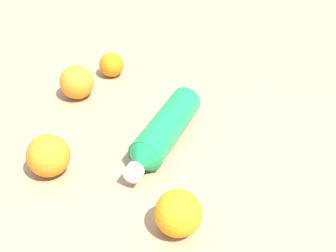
# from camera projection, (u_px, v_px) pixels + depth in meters

# --- Properties ---
(ground_plane) EXTENTS (2.40, 2.40, 0.00)m
(ground_plane) POSITION_uv_depth(u_px,v_px,m) (169.00, 142.00, 0.92)
(ground_plane) COLOR #9E7F60
(water_bottle) EXTENTS (0.22, 0.24, 0.07)m
(water_bottle) POSITION_uv_depth(u_px,v_px,m) (164.00, 132.00, 0.89)
(water_bottle) COLOR #198C4C
(water_bottle) RESTS_ON ground_plane
(orange_0) EXTENTS (0.08, 0.08, 0.08)m
(orange_0) POSITION_uv_depth(u_px,v_px,m) (48.00, 156.00, 0.82)
(orange_0) COLOR orange
(orange_0) RESTS_ON ground_plane
(orange_1) EXTENTS (0.08, 0.08, 0.08)m
(orange_1) POSITION_uv_depth(u_px,v_px,m) (77.00, 82.00, 1.05)
(orange_1) COLOR orange
(orange_1) RESTS_ON ground_plane
(orange_2) EXTENTS (0.08, 0.08, 0.08)m
(orange_2) POSITION_uv_depth(u_px,v_px,m) (178.00, 213.00, 0.70)
(orange_2) COLOR orange
(orange_2) RESTS_ON ground_plane
(orange_3) EXTENTS (0.06, 0.06, 0.06)m
(orange_3) POSITION_uv_depth(u_px,v_px,m) (112.00, 65.00, 1.14)
(orange_3) COLOR orange
(orange_3) RESTS_ON ground_plane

